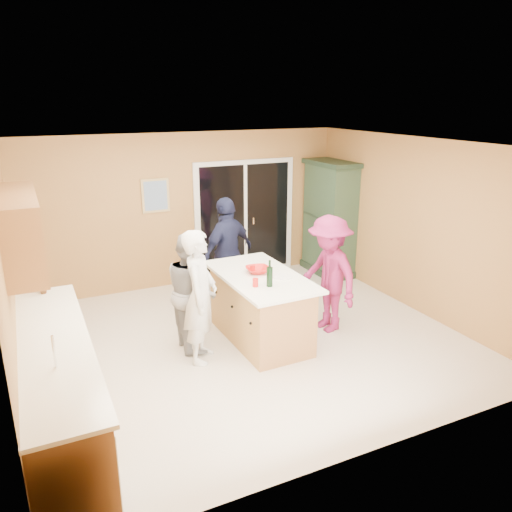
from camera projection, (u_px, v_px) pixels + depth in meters
name	position (u px, v px, depth m)	size (l,w,h in m)	color
floor	(249.00, 340.00, 6.75)	(5.50, 5.50, 0.00)	beige
ceiling	(248.00, 145.00, 5.96)	(5.50, 5.00, 0.10)	white
wall_back	(188.00, 210.00, 8.50)	(5.50, 0.10, 2.60)	tan
wall_front	(372.00, 326.00, 4.20)	(5.50, 0.10, 2.60)	tan
wall_left	(11.00, 281.00, 5.23)	(0.10, 5.00, 2.60)	tan
wall_right	(415.00, 226.00, 7.47)	(0.10, 5.00, 2.60)	tan
left_cabinet_run	(60.00, 395.00, 4.71)	(0.65, 3.05, 1.24)	#B38445
upper_cabinets	(21.00, 231.00, 4.96)	(0.35, 1.60, 0.75)	#B38445
sliding_door	(245.00, 219.00, 8.98)	(1.90, 0.07, 2.10)	silver
framed_picture	(155.00, 196.00, 8.17)	(0.46, 0.04, 0.56)	tan
kitchen_island	(260.00, 309.00, 6.66)	(0.99, 1.78, 0.92)	#B38445
green_hutch	(330.00, 220.00, 9.09)	(0.59, 1.13, 2.07)	#1F3222
woman_white	(200.00, 297.00, 6.03)	(0.61, 0.40, 1.67)	silver
woman_grey	(191.00, 291.00, 6.39)	(0.75, 0.58, 1.54)	#949496
woman_navy	(228.00, 253.00, 7.64)	(1.01, 0.42, 1.73)	#1B1E3B
woman_magenta	(329.00, 274.00, 6.86)	(1.06, 0.61, 1.64)	#911F57
serving_bowl	(258.00, 270.00, 6.59)	(0.31, 0.31, 0.08)	red
tulip_vase	(41.00, 280.00, 5.80)	(0.18, 0.12, 0.35)	#A21013
tumbler_near	(255.00, 283.00, 6.10)	(0.07, 0.07, 0.10)	red
tumbler_far	(252.00, 269.00, 6.59)	(0.07, 0.07, 0.10)	red
wine_bottle	(270.00, 276.00, 6.09)	(0.08, 0.08, 0.34)	black
white_plate	(282.00, 277.00, 6.42)	(0.25, 0.25, 0.02)	white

